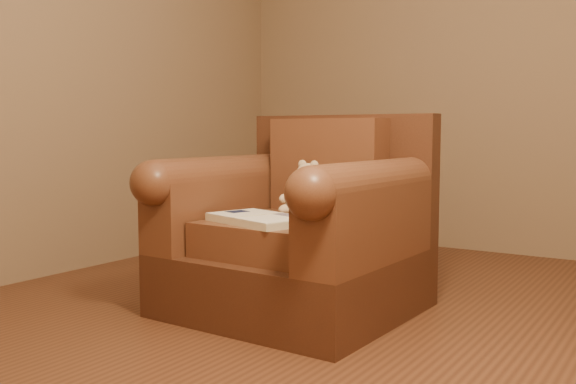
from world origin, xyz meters
The scene contains 4 objects.
floor centered at (0.00, 0.00, 0.00)m, with size 4.00×4.00×0.00m, color brown.
armchair centered at (-0.37, 0.01, 0.36)m, with size 1.08×1.03×0.94m.
teddy_bear centered at (-0.40, 0.10, 0.55)m, with size 0.20×0.23×0.27m.
guidebook centered at (-0.41, -0.27, 0.47)m, with size 0.51×0.39×0.04m.
Camera 1 is at (1.24, -2.58, 0.86)m, focal length 40.00 mm.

